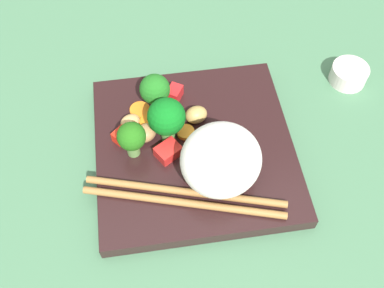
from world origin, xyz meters
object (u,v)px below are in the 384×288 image
object	(u,v)px
rice_mound	(221,160)
broccoli_floret_0	(131,135)
carrot_slice_1	(186,132)
sauce_cup	(349,74)
chopstick_pair	(185,197)
square_plate	(194,149)

from	to	relation	value
rice_mound	broccoli_floret_0	xyz separation A→B (cm)	(-5.37, -9.69, -0.62)
carrot_slice_1	sauce_cup	size ratio (longest dim) A/B	0.43
chopstick_pair	sauce_cup	size ratio (longest dim) A/B	4.49
broccoli_floret_0	chopstick_pair	size ratio (longest dim) A/B	0.23
broccoli_floret_0	carrot_slice_1	size ratio (longest dim) A/B	2.37
square_plate	carrot_slice_1	distance (cm)	2.39
sauce_cup	broccoli_floret_0	bearing A→B (deg)	-74.75
square_plate	chopstick_pair	size ratio (longest dim) A/B	1.06
square_plate	sauce_cup	world-z (taller)	sauce_cup
broccoli_floret_0	sauce_cup	bearing A→B (deg)	105.25
carrot_slice_1	square_plate	bearing A→B (deg)	23.88
square_plate	sauce_cup	xyz separation A→B (cm)	(-8.86, 23.59, 0.29)
broccoli_floret_0	sauce_cup	distance (cm)	32.47
chopstick_pair	rice_mound	bearing A→B (deg)	43.79
broccoli_floret_0	chopstick_pair	xyz separation A→B (cm)	(7.63, 5.19, -2.83)
carrot_slice_1	chopstick_pair	distance (cm)	9.24
broccoli_floret_0	sauce_cup	xyz separation A→B (cm)	(-8.48, 31.10, -3.93)
broccoli_floret_0	sauce_cup	size ratio (longest dim) A/B	1.03
square_plate	chopstick_pair	xyz separation A→B (cm)	(7.25, -2.31, 1.40)
broccoli_floret_0	carrot_slice_1	xyz separation A→B (cm)	(-1.48, 6.68, -2.97)
sauce_cup	carrot_slice_1	bearing A→B (deg)	-74.02
square_plate	carrot_slice_1	xyz separation A→B (cm)	(-1.86, -0.82, 1.26)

